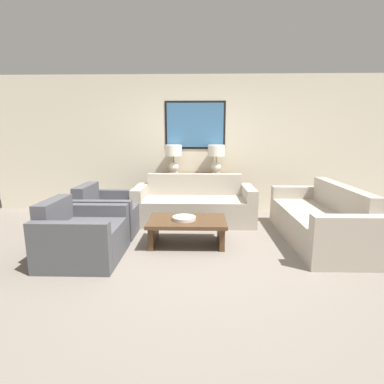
{
  "coord_description": "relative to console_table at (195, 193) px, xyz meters",
  "views": [
    {
      "loc": [
        0.1,
        -3.49,
        1.54
      ],
      "look_at": [
        -0.02,
        1.06,
        0.65
      ],
      "focal_mm": 28.0,
      "sensor_mm": 36.0,
      "label": 1
    }
  ],
  "objects": [
    {
      "name": "back_wall",
      "position": [
        0.0,
        0.26,
        0.94
      ],
      "size": [
        8.1,
        0.12,
        2.65
      ],
      "color": "beige",
      "rests_on": "ground_plane"
    },
    {
      "name": "couch_by_side",
      "position": [
        1.83,
        -1.56,
        -0.1
      ],
      "size": [
        0.85,
        2.06,
        0.82
      ],
      "color": "#ADA393",
      "rests_on": "ground_plane"
    },
    {
      "name": "console_table",
      "position": [
        0.0,
        0.0,
        0.0
      ],
      "size": [
        1.38,
        0.35,
        0.78
      ],
      "color": "brown",
      "rests_on": "ground_plane"
    },
    {
      "name": "coffee_table",
      "position": [
        -0.08,
        -1.75,
        -0.12
      ],
      "size": [
        1.08,
        0.7,
        0.36
      ],
      "color": "#4C331E",
      "rests_on": "ground_plane"
    },
    {
      "name": "armchair_near_camera",
      "position": [
        -1.36,
        -2.28,
        -0.11
      ],
      "size": [
        0.9,
        0.98,
        0.75
      ],
      "color": "#4C4C51",
      "rests_on": "ground_plane"
    },
    {
      "name": "couch_by_back_wall",
      "position": [
        0.0,
        -0.65,
        -0.1
      ],
      "size": [
        2.06,
        0.85,
        0.82
      ],
      "color": "#ADA393",
      "rests_on": "ground_plane"
    },
    {
      "name": "ground_plane",
      "position": [
        0.0,
        -2.28,
        -0.39
      ],
      "size": [
        20.0,
        20.0,
        0.0
      ],
      "primitive_type": "plane",
      "color": "slate"
    },
    {
      "name": "armchair_near_back_wall",
      "position": [
        -1.36,
        -1.22,
        -0.11
      ],
      "size": [
        0.9,
        0.98,
        0.75
      ],
      "color": "#4C4C51",
      "rests_on": "ground_plane"
    },
    {
      "name": "table_lamp_right",
      "position": [
        0.41,
        0.0,
        0.74
      ],
      "size": [
        0.32,
        0.32,
        0.55
      ],
      "color": "silver",
      "rests_on": "console_table"
    },
    {
      "name": "table_lamp_left",
      "position": [
        -0.41,
        0.0,
        0.74
      ],
      "size": [
        0.32,
        0.32,
        0.55
      ],
      "color": "silver",
      "rests_on": "console_table"
    },
    {
      "name": "decorative_bowl",
      "position": [
        -0.12,
        -1.77,
        -0.0
      ],
      "size": [
        0.32,
        0.32,
        0.05
      ],
      "color": "beige",
      "rests_on": "coffee_table"
    }
  ]
}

